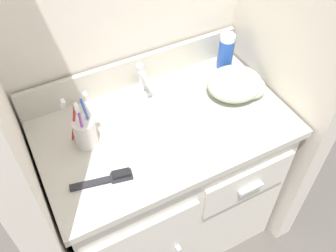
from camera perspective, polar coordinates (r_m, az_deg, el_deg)
The scene contains 9 objects.
ground_plane at distance 1.92m, azimuth -0.37°, elevation -15.21°, with size 6.00×6.00×0.00m, color #4C4742.
wall_right at distance 1.33m, azimuth 19.41°, elevation 17.67°, with size 0.08×0.60×2.20m, color beige.
vanity at distance 1.58m, azimuth -0.43°, elevation -8.78°, with size 0.88×0.54×0.75m.
backsplash at distance 1.43m, azimuth -5.20°, elevation 8.34°, with size 0.88×0.02×0.12m.
sink_faucet at distance 1.38m, azimuth -3.93°, elevation 6.34°, with size 0.09×0.09×0.14m.
toothbrush_cup at distance 1.23m, azimuth -12.58°, elevation -0.80°, with size 0.08×0.08×0.20m.
shaving_cream_can at distance 1.50m, azimuth 8.82°, elevation 11.09°, with size 0.06×0.06×0.15m.
hairbrush at distance 1.16m, azimuth -8.76°, elevation -7.88°, with size 0.19×0.07×0.03m.
hand_towel at distance 1.42m, azimuth 10.58°, elevation 6.30°, with size 0.22×0.19×0.09m.
Camera 1 is at (-0.40, -0.79, 1.71)m, focal length 40.00 mm.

